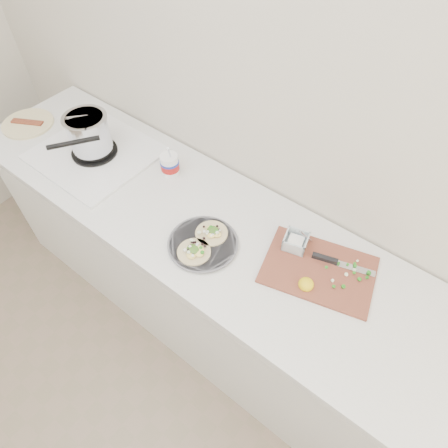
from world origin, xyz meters
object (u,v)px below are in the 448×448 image
Objects in this scene: stove at (91,141)px; tub at (170,163)px; cutboard at (318,266)px; taco_plate at (203,242)px; bacon_plate at (28,124)px.

stove is 0.41m from tub.
cutboard is at bearing 4.44° from stove.
taco_plate is 1.25m from bacon_plate.
stove is 2.06× the size of bacon_plate.
bacon_plate is (-0.47, -0.06, -0.08)m from stove.
stove is 2.78× the size of tub.
cutboard is at bearing 23.89° from taco_plate.
bacon_plate is at bearing 170.04° from cutboard.
taco_plate is at bearing -30.65° from tub.
stove is at bearing -161.04° from tub.
stove reaches higher than bacon_plate.
tub is 0.82m from cutboard.
stove is 0.79m from taco_plate.
cutboard is (0.42, 0.19, -0.00)m from taco_plate.
stove is 0.49m from bacon_plate.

